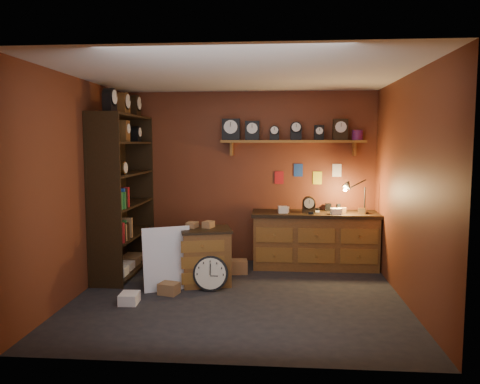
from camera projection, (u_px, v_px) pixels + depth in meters
name	position (u px, v px, depth m)	size (l,w,h in m)	color
floor	(238.00, 296.00, 5.80)	(4.00, 4.00, 0.00)	black
room_shell	(243.00, 157.00, 5.72)	(4.02, 3.62, 2.71)	brown
shelving_unit	(121.00, 188.00, 6.78)	(0.47, 1.60, 2.58)	black
workbench	(315.00, 237.00, 7.13)	(1.91, 0.66, 1.36)	brown
low_cabinet	(206.00, 254.00, 6.29)	(0.78, 0.70, 0.84)	brown
big_round_clock	(211.00, 274.00, 6.02)	(0.45, 0.16, 0.46)	black
white_panel	(168.00, 289.00, 6.10)	(0.63, 0.03, 0.84)	silver
mini_fridge	(198.00, 248.00, 7.21)	(0.70, 0.73, 0.56)	silver
floor_box_a	(169.00, 288.00, 5.89)	(0.23, 0.20, 0.14)	olive
floor_box_b	(129.00, 298.00, 5.54)	(0.21, 0.25, 0.13)	white
floor_box_c	(238.00, 267.00, 6.83)	(0.26, 0.22, 0.20)	olive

